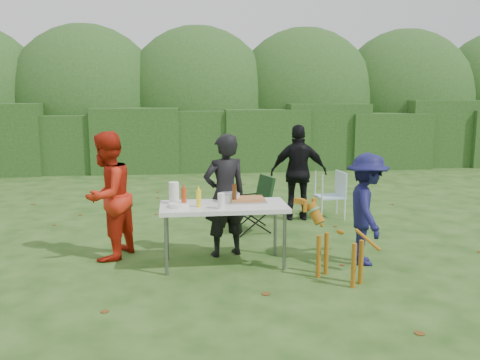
{
  "coord_description": "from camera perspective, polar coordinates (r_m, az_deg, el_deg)",
  "views": [
    {
      "loc": [
        -0.66,
        -5.59,
        2.05
      ],
      "look_at": [
        0.09,
        0.45,
        1.0
      ],
      "focal_mm": 38.0,
      "sensor_mm": 36.0,
      "label": 1
    }
  ],
  "objects": [
    {
      "name": "lawn_chair",
      "position": [
        8.52,
        10.05,
        -1.62
      ],
      "size": [
        0.51,
        0.51,
        0.77
      ],
      "primitive_type": null,
      "rotation": [
        0.0,
        0.0,
        3.26
      ],
      "color": "#5AA6C5",
      "rests_on": "ground"
    },
    {
      "name": "focaccia_bread",
      "position": [
        6.15,
        0.81,
        -2.13
      ],
      "size": [
        0.4,
        0.26,
        0.04
      ],
      "primitive_type": "cube",
      "color": "#B8743E",
      "rests_on": "food_tray"
    },
    {
      "name": "plate_stack",
      "position": [
        5.91,
        -6.88,
        -2.82
      ],
      "size": [
        0.24,
        0.24,
        0.05
      ],
      "primitive_type": "cylinder",
      "color": "white",
      "rests_on": "folding_table"
    },
    {
      "name": "shrub_backdrop",
      "position": [
        15.21,
        -4.7,
        8.05
      ],
      "size": [
        20.0,
        2.6,
        3.2
      ],
      "primitive_type": "ellipsoid",
      "color": "#3D6628",
      "rests_on": "ground"
    },
    {
      "name": "person_cook",
      "position": [
        6.37,
        -1.71,
        -1.74
      ],
      "size": [
        0.65,
        0.53,
        1.55
      ],
      "primitive_type": "imported",
      "rotation": [
        0.0,
        0.0,
        3.45
      ],
      "color": "black",
      "rests_on": "ground"
    },
    {
      "name": "person_black_puffy",
      "position": [
        8.25,
        6.61,
        0.83
      ],
      "size": [
        0.95,
        0.49,
        1.55
      ],
      "primitive_type": "imported",
      "rotation": [
        0.0,
        0.0,
        3.02
      ],
      "color": "black",
      "rests_on": "ground"
    },
    {
      "name": "paper_towel_roll",
      "position": [
        6.1,
        -7.42,
        -1.45
      ],
      "size": [
        0.12,
        0.12,
        0.26
      ],
      "primitive_type": "cylinder",
      "color": "white",
      "rests_on": "folding_table"
    },
    {
      "name": "mustard_bottle",
      "position": [
        5.89,
        -4.66,
        -2.08
      ],
      "size": [
        0.06,
        0.06,
        0.2
      ],
      "primitive_type": "cylinder",
      "color": "yellow",
      "rests_on": "folding_table"
    },
    {
      "name": "ketchup_bottle",
      "position": [
        5.91,
        -6.32,
        -1.98
      ],
      "size": [
        0.06,
        0.06,
        0.22
      ],
      "primitive_type": "cylinder",
      "color": "#B83D17",
      "rests_on": "folding_table"
    },
    {
      "name": "pasta_bowl",
      "position": [
        6.19,
        -1.21,
        -1.96
      ],
      "size": [
        0.26,
        0.26,
        0.1
      ],
      "primitive_type": "cylinder",
      "color": "silver",
      "rests_on": "folding_table"
    },
    {
      "name": "dog",
      "position": [
        5.69,
        11.16,
        -7.04
      ],
      "size": [
        0.84,
        0.9,
        0.84
      ],
      "primitive_type": null,
      "rotation": [
        0.0,
        0.0,
        2.28
      ],
      "color": "#945913",
      "rests_on": "ground"
    },
    {
      "name": "beer_bottle",
      "position": [
        6.02,
        -0.65,
        -1.6
      ],
      "size": [
        0.06,
        0.06,
        0.24
      ],
      "primitive_type": "cylinder",
      "color": "#47230F",
      "rests_on": "folding_table"
    },
    {
      "name": "hedge_row",
      "position": [
        13.66,
        -4.36,
        4.71
      ],
      "size": [
        22.0,
        1.4,
        1.7
      ],
      "primitive_type": "cube",
      "color": "#23471C",
      "rests_on": "ground"
    },
    {
      "name": "person_red_jacket",
      "position": [
        6.46,
        -14.67,
        -1.74
      ],
      "size": [
        0.87,
        0.95,
        1.59
      ],
      "primitive_type": "imported",
      "rotation": [
        0.0,
        0.0,
        -2.0
      ],
      "color": "red",
      "rests_on": "ground"
    },
    {
      "name": "camping_chair",
      "position": [
        7.54,
        1.5,
        -2.72
      ],
      "size": [
        0.65,
        0.65,
        0.84
      ],
      "primitive_type": null,
      "rotation": [
        0.0,
        0.0,
        3.44
      ],
      "color": "#163318",
      "rests_on": "ground"
    },
    {
      "name": "child",
      "position": [
        6.27,
        14.03,
        -3.18
      ],
      "size": [
        0.63,
        0.94,
        1.35
      ],
      "primitive_type": "imported",
      "rotation": [
        0.0,
        0.0,
        1.42
      ],
      "color": "#141447",
      "rests_on": "ground"
    },
    {
      "name": "food_tray",
      "position": [
        6.16,
        0.81,
        -2.39
      ],
      "size": [
        0.45,
        0.3,
        0.02
      ],
      "primitive_type": "cube",
      "color": "#B7B7BA",
      "rests_on": "folding_table"
    },
    {
      "name": "folding_table",
      "position": [
        6.03,
        -1.84,
        -3.28
      ],
      "size": [
        1.5,
        0.7,
        0.74
      ],
      "color": "silver",
      "rests_on": "ground"
    },
    {
      "name": "cup_stack",
      "position": [
        5.79,
        -2.13,
        -2.37
      ],
      "size": [
        0.08,
        0.08,
        0.18
      ],
      "primitive_type": "cylinder",
      "color": "white",
      "rests_on": "folding_table"
    },
    {
      "name": "ground",
      "position": [
        5.99,
        -0.38,
        -10.22
      ],
      "size": [
        80.0,
        80.0,
        0.0
      ],
      "primitive_type": "plane",
      "color": "#1E4211"
    }
  ]
}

